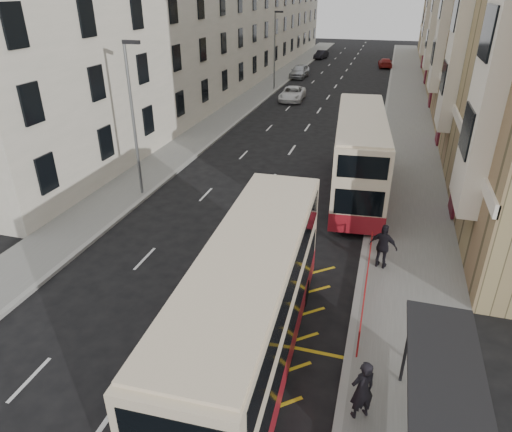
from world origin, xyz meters
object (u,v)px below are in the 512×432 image
(car_silver, at_px, (299,71))
(car_red, at_px, (385,63))
(street_lamp_near, at_px, (133,112))
(double_decker_front, at_px, (251,308))
(bus_shelter, at_px, (448,399))
(double_decker_rear, at_px, (359,155))
(white_van, at_px, (292,94))
(street_lamp_far, at_px, (275,46))
(car_dark, at_px, (321,55))
(pedestrian_near, at_px, (362,390))
(pedestrian_far, at_px, (383,246))

(car_silver, xyz_separation_m, car_red, (10.18, 11.52, -0.16))
(street_lamp_near, relative_size, double_decker_front, 0.74)
(bus_shelter, height_order, car_red, bus_shelter)
(double_decker_rear, bearing_deg, white_van, 105.64)
(street_lamp_far, bearing_deg, car_dark, 87.48)
(car_silver, relative_size, car_red, 1.07)
(double_decker_front, bearing_deg, car_dark, 94.88)
(street_lamp_far, xyz_separation_m, car_red, (11.33, 19.92, -4.00))
(white_van, bearing_deg, double_decker_rear, -71.70)
(pedestrian_near, bearing_deg, car_silver, -110.51)
(car_red, bearing_deg, car_dark, -36.20)
(bus_shelter, height_order, pedestrian_near, bus_shelter)
(street_lamp_near, distance_m, pedestrian_near, 17.72)
(car_red, bearing_deg, street_lamp_far, 55.39)
(bus_shelter, distance_m, white_van, 39.62)
(bus_shelter, distance_m, double_decker_front, 5.49)
(double_decker_front, bearing_deg, double_decker_rear, 80.34)
(car_dark, bearing_deg, double_decker_rear, -69.20)
(white_van, bearing_deg, bus_shelter, -75.44)
(bus_shelter, xyz_separation_m, street_lamp_near, (-14.69, 12.39, 2.50))
(street_lamp_far, xyz_separation_m, car_silver, (1.15, 8.41, -3.84))
(double_decker_rear, relative_size, white_van, 2.32)
(pedestrian_near, relative_size, car_silver, 0.40)
(street_lamp_far, xyz_separation_m, car_dark, (1.15, 26.09, -4.00))
(double_decker_rear, distance_m, pedestrian_near, 15.40)
(bus_shelter, height_order, street_lamp_near, street_lamp_near)
(bus_shelter, relative_size, car_dark, 1.10)
(pedestrian_near, height_order, car_silver, pedestrian_near)
(street_lamp_far, distance_m, double_decker_rear, 28.82)
(street_lamp_far, xyz_separation_m, double_decker_rear, (11.35, -26.38, -2.38))
(pedestrian_far, distance_m, car_red, 54.00)
(bus_shelter, xyz_separation_m, car_red, (-3.36, 62.32, -1.50))
(double_decker_front, height_order, car_red, double_decker_front)
(street_lamp_near, bearing_deg, car_dark, 88.83)
(pedestrian_far, bearing_deg, street_lamp_near, -2.10)
(double_decker_rear, xyz_separation_m, car_silver, (-10.20, 34.79, -1.45))
(street_lamp_near, bearing_deg, street_lamp_far, 90.00)
(pedestrian_far, bearing_deg, double_decker_rear, -62.17)
(street_lamp_far, xyz_separation_m, white_van, (3.03, -4.55, -3.96))
(bus_shelter, relative_size, car_silver, 0.90)
(street_lamp_near, bearing_deg, pedestrian_far, -17.18)
(bus_shelter, relative_size, street_lamp_near, 0.53)
(double_decker_rear, relative_size, car_dark, 2.93)
(pedestrian_far, relative_size, car_red, 0.44)
(street_lamp_near, distance_m, car_red, 51.35)
(bus_shelter, height_order, white_van, bus_shelter)
(street_lamp_far, height_order, double_decker_rear, street_lamp_far)
(pedestrian_near, distance_m, car_red, 61.61)
(bus_shelter, xyz_separation_m, pedestrian_near, (-1.84, 0.72, -1.05))
(street_lamp_near, xyz_separation_m, white_van, (3.03, 25.45, -3.96))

